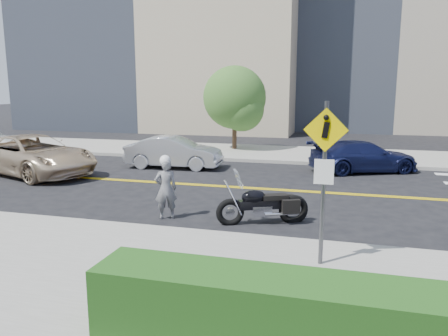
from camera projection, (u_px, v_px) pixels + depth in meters
name	position (u px, v px, depth m)	size (l,w,h in m)	color
ground_plane	(207.00, 185.00, 15.23)	(120.00, 120.00, 0.00)	black
sidewalk_near	(86.00, 268.00, 8.10)	(60.00, 5.00, 0.15)	#9E9B91
sidewalk_far	(251.00, 152.00, 22.33)	(60.00, 5.00, 0.15)	#9E9B91
building_mid	(393.00, 5.00, 35.99)	(18.00, 14.00, 20.00)	#A39984
pedestrian_sign	(324.00, 168.00, 7.80)	(0.78, 0.08, 3.00)	#4C4C51
motorcyclist	(166.00, 187.00, 11.29)	(0.69, 0.61, 1.68)	silver
motorcycle	(263.00, 196.00, 10.90)	(2.28, 0.69, 1.39)	black
suv	(33.00, 155.00, 16.98)	(2.57, 5.57, 1.55)	beige
parked_car_silver	(174.00, 152.00, 18.43)	(1.41, 4.05, 1.34)	#B7B8BF
parked_car_blue	(363.00, 156.00, 17.55)	(1.76, 4.33, 1.26)	#171D47
tree_far_a	(235.00, 98.00, 22.69)	(3.28, 3.28, 4.48)	#382619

